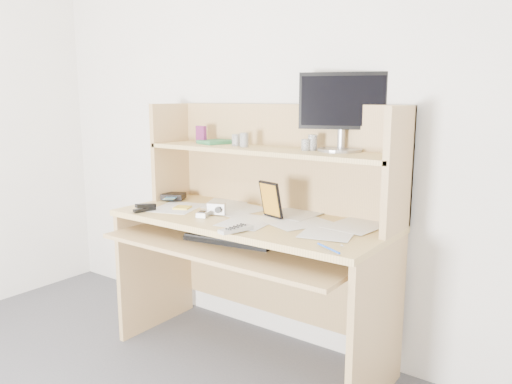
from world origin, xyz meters
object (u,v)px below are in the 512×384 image
Objects in this scene: tv_remote at (236,229)px; game_case at (271,200)px; desk at (259,225)px; keyboard at (231,239)px; monitor at (343,109)px.

tv_remote is 0.31m from game_case.
game_case reaches higher than tv_remote.
desk is 2.98× the size of keyboard.
desk reaches higher than tv_remote.
desk reaches higher than game_case.
game_case is 0.44× the size of monitor.
desk is at bearing 73.38° from keyboard.
desk is 0.37m from tv_remote.
tv_remote is 0.40× the size of monitor.
desk is at bearing -174.54° from monitor.
keyboard is at bearing 148.95° from tv_remote.
monitor is (0.36, 0.18, 0.58)m from desk.
desk is 0.20m from keyboard.
monitor is at bearing 54.07° from game_case.
tv_remote is 0.92× the size of game_case.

